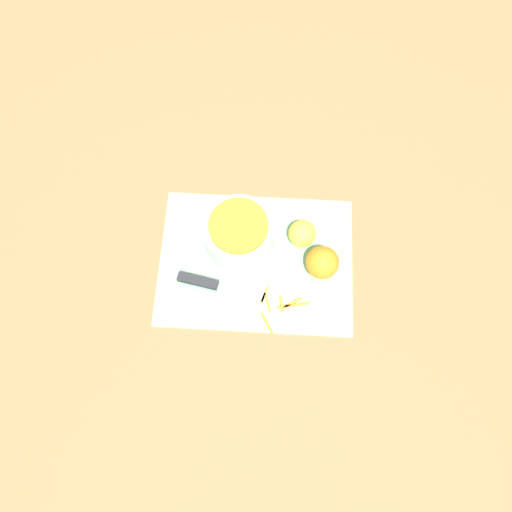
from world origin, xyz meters
TOP-DOWN VIEW (x-y plane):
  - ground_plane at (0.00, 0.00)m, footprint 4.00×4.00m
  - cutting_board at (0.00, 0.00)m, footprint 0.44×0.33m
  - bowl_speckled at (-0.04, 0.06)m, footprint 0.16×0.16m
  - knife at (-0.10, -0.06)m, footprint 0.23×0.06m
  - orange_left at (0.15, -0.01)m, footprint 0.07×0.07m
  - lemon at (0.10, 0.06)m, footprint 0.06×0.06m
  - peel_pile at (0.06, -0.10)m, footprint 0.11×0.11m

SIDE VIEW (x-z plane):
  - ground_plane at x=0.00m, z-range 0.00..0.00m
  - cutting_board at x=0.00m, z-range 0.00..0.01m
  - peel_pile at x=0.06m, z-range 0.00..0.01m
  - knife at x=-0.10m, z-range 0.00..0.02m
  - lemon at x=0.10m, z-range 0.01..0.07m
  - bowl_speckled at x=-0.04m, z-range 0.00..0.08m
  - orange_left at x=0.15m, z-range 0.01..0.08m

